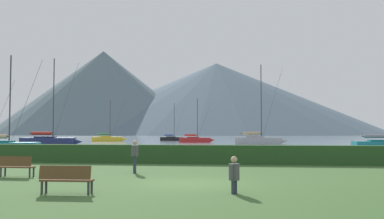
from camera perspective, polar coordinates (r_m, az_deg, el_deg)
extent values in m
plane|color=#3D602D|center=(17.46, -0.32, -9.78)|extent=(1000.00, 1000.00, 0.00)
cube|color=#8499A8|center=(154.20, 6.85, -3.79)|extent=(320.00, 246.00, 0.00)
cube|color=#284C23|center=(28.31, 2.82, -5.96)|extent=(80.00, 1.20, 1.22)
cone|color=black|center=(56.36, -22.50, -4.40)|extent=(1.21, 1.03, 0.83)
cylinder|color=#333338|center=(56.89, -23.91, -0.36)|extent=(2.89, 0.65, 7.86)
cube|color=#19707A|center=(46.74, -23.75, -4.65)|extent=(6.97, 3.16, 1.06)
cone|color=#19707A|center=(45.32, -19.29, -4.80)|extent=(1.26, 1.04, 0.90)
cylinder|color=#333338|center=(46.59, -22.98, 1.05)|extent=(0.13, 0.13, 9.21)
cylinder|color=#333338|center=(45.97, -21.17, 0.78)|extent=(3.17, 0.44, 8.76)
cube|color=red|center=(87.80, 0.38, -4.07)|extent=(6.34, 2.52, 0.98)
cone|color=red|center=(87.63, 2.70, -4.07)|extent=(1.12, 0.90, 0.83)
cube|color=#A52020|center=(87.81, 0.15, -3.84)|extent=(2.40, 1.63, 0.62)
cylinder|color=#333338|center=(87.79, 0.72, -1.29)|extent=(0.12, 0.12, 8.44)
cylinder|color=#333338|center=(87.85, -0.19, -3.40)|extent=(2.80, 0.28, 0.11)
cylinder|color=red|center=(87.85, -0.19, -3.40)|extent=(2.40, 0.54, 0.39)
cylinder|color=#333338|center=(87.71, 1.68, -1.42)|extent=(2.95, 0.21, 8.03)
cube|color=gold|center=(99.10, -11.16, -3.87)|extent=(7.06, 3.81, 1.05)
cone|color=gold|center=(98.82, -8.94, -3.90)|extent=(1.33, 1.14, 0.90)
cube|color=gold|center=(99.13, -11.38, -3.65)|extent=(2.80, 2.15, 0.67)
cylinder|color=#333338|center=(99.08, -10.81, -1.27)|extent=(0.13, 0.13, 8.93)
cylinder|color=#333338|center=(99.18, -11.70, -3.23)|extent=(2.96, 0.82, 0.12)
cylinder|color=#2D7542|center=(99.18, -11.70, -3.23)|extent=(2.59, 1.01, 0.42)
cylinder|color=#333338|center=(98.95, -9.89, -1.40)|extent=(3.11, 0.78, 8.49)
cube|color=#9E9EA3|center=(74.20, 8.69, -4.13)|extent=(7.84, 2.96, 1.22)
cone|color=#9E9EA3|center=(74.58, 12.10, -4.09)|extent=(1.37, 1.09, 1.03)
cube|color=gray|center=(74.17, 8.35, -3.79)|extent=(2.95, 1.97, 0.77)
cylinder|color=#333338|center=(74.40, 9.16, 0.94)|extent=(0.15, 0.15, 13.02)
cylinder|color=#333338|center=(74.13, 7.85, -3.15)|extent=(3.49, 0.27, 0.13)
cylinder|color=tan|center=(74.13, 7.85, -3.15)|extent=(2.98, 0.60, 0.49)
cylinder|color=#333338|center=(74.52, 10.56, 0.69)|extent=(3.68, 0.18, 12.38)
cube|color=black|center=(105.43, -2.64, -3.92)|extent=(5.77, 2.13, 0.90)
cone|color=black|center=(105.00, -0.88, -3.93)|extent=(1.00, 0.79, 0.76)
cube|color=black|center=(105.48, -2.81, -3.74)|extent=(2.16, 1.44, 0.57)
cylinder|color=#333338|center=(105.39, -2.37, -1.51)|extent=(0.11, 0.11, 8.78)
cylinder|color=#333338|center=(105.55, -3.07, -3.41)|extent=(2.57, 0.18, 0.10)
cylinder|color=#2847A3|center=(105.55, -3.07, -3.41)|extent=(2.19, 0.43, 0.36)
cylinder|color=#333338|center=(105.20, -1.65, -1.63)|extent=(2.71, 0.11, 8.35)
cube|color=#19707A|center=(52.60, 24.13, -4.45)|extent=(6.76, 2.70, 1.04)
cube|color=#16646E|center=(52.46, 23.73, -4.05)|extent=(2.56, 1.75, 0.66)
cylinder|color=#333338|center=(52.27, 23.15, -3.29)|extent=(2.98, 0.31, 0.11)
cylinder|color=gray|center=(52.27, 23.15, -3.29)|extent=(2.55, 0.58, 0.42)
cube|color=navy|center=(68.93, -18.51, -4.08)|extent=(8.21, 4.07, 1.23)
cone|color=navy|center=(67.85, -14.85, -4.16)|extent=(1.51, 1.28, 1.05)
cube|color=#1B2449|center=(69.05, -18.86, -3.70)|extent=(3.21, 2.38, 0.79)
cylinder|color=#333338|center=(68.92, -17.88, 1.24)|extent=(0.16, 0.16, 12.71)
cylinder|color=#333338|center=(69.22, -19.36, -3.00)|extent=(3.50, 0.77, 0.13)
cylinder|color=red|center=(69.22, -19.36, -3.00)|extent=(3.04, 1.03, 0.49)
cylinder|color=#333338|center=(68.44, -16.39, 0.98)|extent=(3.68, 0.71, 12.08)
cube|color=brown|center=(15.10, -16.24, -9.00)|extent=(1.76, 0.52, 0.06)
cube|color=brown|center=(14.91, -16.49, -8.01)|extent=(1.75, 0.19, 0.45)
cylinder|color=#333338|center=(15.01, -13.16, -9.94)|extent=(0.08, 0.08, 0.45)
cylinder|color=#333338|center=(15.59, -18.78, -9.60)|extent=(0.08, 0.08, 0.45)
cylinder|color=#333338|center=(14.70, -13.58, -10.08)|extent=(0.08, 0.08, 0.45)
cylinder|color=#333338|center=(15.29, -19.29, -9.72)|extent=(0.08, 0.08, 0.45)
cube|color=brown|center=(21.53, -22.15, -7.08)|extent=(1.63, 0.52, 0.06)
cube|color=brown|center=(21.36, -22.40, -6.37)|extent=(1.62, 0.20, 0.45)
cylinder|color=#333338|center=(21.31, -20.26, -7.77)|extent=(0.08, 0.08, 0.45)
cylinder|color=#333338|center=(22.08, -23.53, -7.53)|extent=(0.08, 0.08, 0.45)
cylinder|color=#333338|center=(21.03, -20.72, -7.83)|extent=(0.08, 0.08, 0.45)
cylinder|color=#333338|center=(21.81, -24.02, -7.58)|extent=(0.08, 0.08, 0.45)
cylinder|color=#2D3347|center=(14.54, 5.50, -10.23)|extent=(0.14, 0.14, 0.45)
cylinder|color=#2D3347|center=(14.71, 5.73, -10.15)|extent=(0.14, 0.14, 0.45)
cylinder|color=#4C4C51|center=(14.57, 5.60, -8.24)|extent=(0.36, 0.36, 0.55)
cylinder|color=#4C4C51|center=(14.34, 5.30, -8.21)|extent=(0.09, 0.09, 0.49)
cylinder|color=#4C4C51|center=(14.80, 5.90, -8.05)|extent=(0.09, 0.09, 0.49)
sphere|color=tan|center=(14.54, 5.59, -6.61)|extent=(0.22, 0.22, 0.22)
cylinder|color=#2D3347|center=(21.86, -7.63, -7.28)|extent=(0.14, 0.14, 0.85)
cylinder|color=#2D3347|center=(22.04, -7.58, -7.25)|extent=(0.14, 0.14, 0.85)
cylinder|color=#4C4C51|center=(21.91, -7.59, -5.44)|extent=(0.36, 0.36, 0.55)
cylinder|color=#4C4C51|center=(21.67, -7.66, -5.39)|extent=(0.09, 0.09, 0.50)
cylinder|color=#4C4C51|center=(22.15, -7.53, -5.34)|extent=(0.09, 0.09, 0.50)
sphere|color=tan|center=(21.89, -7.59, -4.35)|extent=(0.22, 0.22, 0.22)
cone|color=slate|center=(377.46, -11.71, 2.19)|extent=(183.74, 183.74, 72.24)
cone|color=#4C6070|center=(413.60, 3.26, 1.43)|extent=(313.10, 313.10, 68.70)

